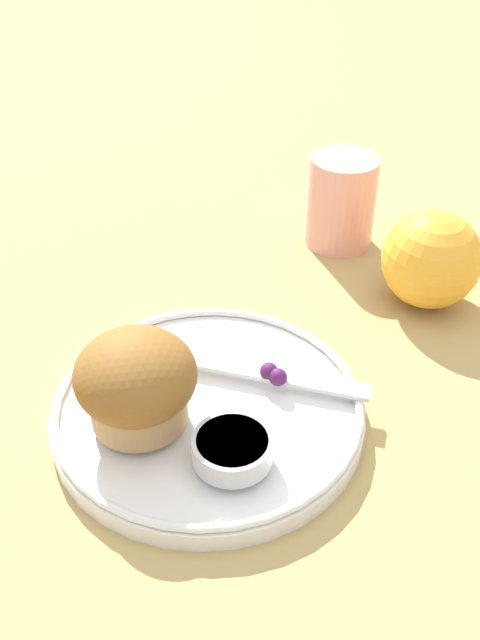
{
  "coord_description": "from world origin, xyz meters",
  "views": [
    {
      "loc": [
        0.27,
        -0.24,
        0.37
      ],
      "look_at": [
        -0.03,
        0.05,
        0.06
      ],
      "focal_mm": 40.0,
      "sensor_mm": 36.0,
      "label": 1
    }
  ],
  "objects_px": {
    "muffin": "(136,382)",
    "butter_knife": "(251,371)",
    "orange_fruit": "(431,259)",
    "juice_glass": "(341,202)"
  },
  "relations": [
    {
      "from": "butter_knife",
      "to": "muffin",
      "type": "bearing_deg",
      "value": -132.91
    },
    {
      "from": "butter_knife",
      "to": "juice_glass",
      "type": "distance_m",
      "value": 0.24
    },
    {
      "from": "muffin",
      "to": "butter_knife",
      "type": "relative_size",
      "value": 0.51
    },
    {
      "from": "muffin",
      "to": "orange_fruit",
      "type": "xyz_separation_m",
      "value": [
        0.04,
        0.28,
        -0.01
      ]
    },
    {
      "from": "butter_knife",
      "to": "orange_fruit",
      "type": "height_order",
      "value": "orange_fruit"
    },
    {
      "from": "butter_knife",
      "to": "juice_glass",
      "type": "height_order",
      "value": "juice_glass"
    },
    {
      "from": "butter_knife",
      "to": "orange_fruit",
      "type": "xyz_separation_m",
      "value": [
        0.02,
        0.2,
        0.02
      ]
    },
    {
      "from": "orange_fruit",
      "to": "juice_glass",
      "type": "bearing_deg",
      "value": 169.42
    },
    {
      "from": "butter_knife",
      "to": "juice_glass",
      "type": "relative_size",
      "value": 1.79
    },
    {
      "from": "juice_glass",
      "to": "muffin",
      "type": "bearing_deg",
      "value": -76.06
    }
  ]
}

